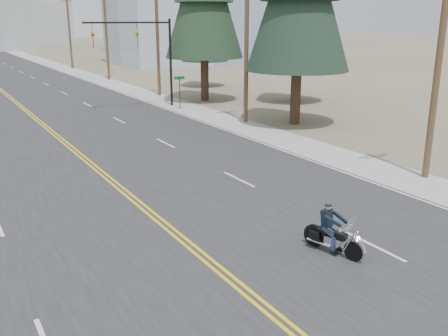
% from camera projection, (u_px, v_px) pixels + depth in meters
% --- Properties ---
extents(sidewalk_right, '(3.00, 200.00, 0.01)m').
position_uv_depth(sidewalk_right, '(66.00, 69.00, 73.35)').
color(sidewalk_right, '#A5A5A0').
rests_on(sidewalk_right, ground).
extents(traffic_mast_right, '(7.10, 0.26, 7.00)m').
position_uv_depth(traffic_mast_right, '(147.00, 46.00, 39.38)').
color(traffic_mast_right, black).
rests_on(traffic_mast_right, ground).
extents(street_sign, '(0.90, 0.06, 2.62)m').
position_uv_depth(street_sign, '(180.00, 87.00, 39.51)').
color(street_sign, black).
rests_on(street_sign, ground).
extents(utility_pole_a, '(2.20, 0.30, 11.00)m').
position_uv_depth(utility_pole_a, '(440.00, 48.00, 21.09)').
color(utility_pole_a, brown).
rests_on(utility_pole_a, ground).
extents(utility_pole_b, '(2.20, 0.30, 11.50)m').
position_uv_depth(utility_pole_b, '(247.00, 34.00, 33.38)').
color(utility_pole_b, brown).
rests_on(utility_pole_b, ground).
extents(utility_pole_c, '(2.20, 0.30, 11.00)m').
position_uv_depth(utility_pole_c, '(157.00, 33.00, 45.82)').
color(utility_pole_c, brown).
rests_on(utility_pole_c, ground).
extents(utility_pole_d, '(2.20, 0.30, 11.50)m').
position_uv_depth(utility_pole_d, '(106.00, 28.00, 58.12)').
color(utility_pole_d, brown).
rests_on(utility_pole_d, ground).
extents(utility_pole_e, '(2.20, 0.30, 11.00)m').
position_uv_depth(utility_pole_e, '(69.00, 28.00, 72.21)').
color(utility_pole_e, brown).
rests_on(utility_pole_e, ground).
extents(glass_building, '(24.00, 16.00, 20.00)m').
position_uv_depth(glass_building, '(189.00, 0.00, 80.52)').
color(glass_building, '#9EB5CC').
rests_on(glass_building, ground).
extents(haze_bldg_c, '(16.00, 12.00, 18.00)m').
position_uv_depth(haze_bldg_c, '(143.00, 11.00, 117.70)').
color(haze_bldg_c, '#B7BCC6').
rests_on(haze_bldg_c, ground).
extents(haze_bldg_e, '(14.00, 14.00, 12.00)m').
position_uv_depth(haze_bldg_e, '(43.00, 23.00, 144.20)').
color(haze_bldg_e, '#B7BCC6').
rests_on(haze_bldg_e, ground).
extents(motorcyclist, '(1.32, 2.15, 1.56)m').
position_uv_depth(motorcyclist, '(334.00, 230.00, 15.10)').
color(motorcyclist, black).
rests_on(motorcyclist, ground).
extents(conifer_far, '(4.97, 4.97, 13.32)m').
position_uv_depth(conifer_far, '(204.00, 12.00, 51.86)').
color(conifer_far, '#382619').
rests_on(conifer_far, ground).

